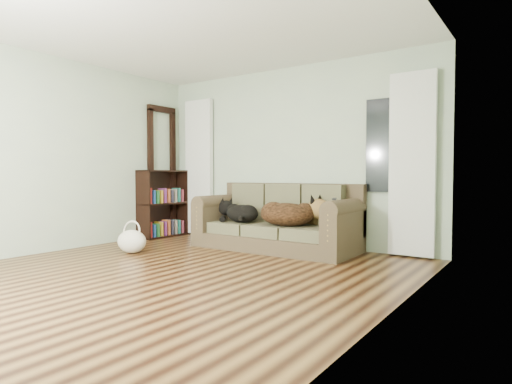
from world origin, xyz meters
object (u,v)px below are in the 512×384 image
Objects in this scene: dog_shepherd at (290,215)px; tote_bag at (132,241)px; sofa at (275,216)px; bookshelf at (163,206)px; dog_black_lab at (240,213)px.

tote_bag is (-1.67, -1.24, -0.33)m from dog_shepherd.
sofa is 2.05× the size of bookshelf.
dog_black_lab is 1.65m from bookshelf.
bookshelf reaches higher than dog_black_lab.
dog_shepherd is 2.11m from tote_bag.
bookshelf is at bearing 121.61° from tote_bag.
dog_black_lab is 0.55× the size of bookshelf.
tote_bag is 1.57m from bookshelf.
dog_black_lab is 0.79× the size of dog_shepherd.
tote_bag is at bearing -59.49° from bookshelf.
sofa is at bearing 39.08° from dog_black_lab.
dog_black_lab is at bearing -3.49° from bookshelf.
sofa is 3.70× the size of dog_black_lab.
bookshelf is (-1.65, 0.07, 0.02)m from dog_black_lab.
dog_shepherd is at bearing 30.60° from dog_black_lab.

